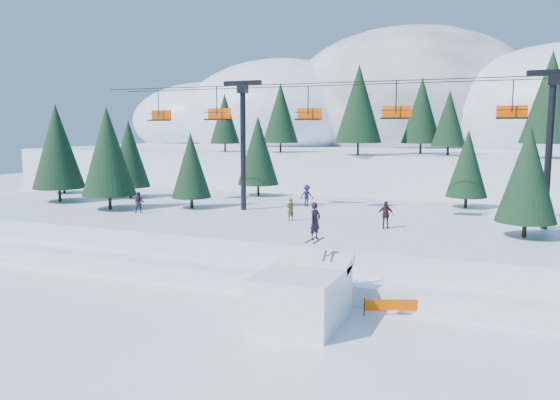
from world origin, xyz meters
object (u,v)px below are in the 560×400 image
at_px(jump_kicker, 303,294).
at_px(banner_far, 443,297).
at_px(banner_near, 393,305).
at_px(chairlift, 372,125).

bearing_deg(jump_kicker, banner_far, 38.70).
relative_size(jump_kicker, banner_near, 2.10).
xyz_separation_m(jump_kicker, banner_near, (3.78, 2.48, -0.82)).
height_order(jump_kicker, banner_far, jump_kicker).
bearing_deg(banner_near, jump_kicker, -146.72).
height_order(chairlift, banner_far, chairlift).
relative_size(jump_kicker, banner_far, 2.10).
bearing_deg(chairlift, jump_kicker, -87.93).
height_order(banner_near, banner_far, same).
xyz_separation_m(chairlift, banner_far, (6.49, -11.25, -8.78)).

